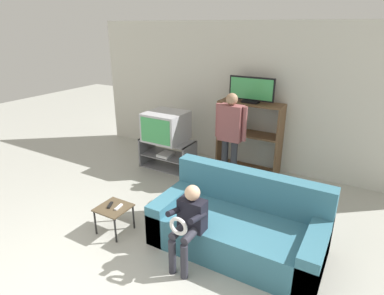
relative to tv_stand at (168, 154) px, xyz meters
name	(u,v)px	position (x,y,z in m)	size (l,w,h in m)	color
wall_back	(245,96)	(1.09, 0.94, 1.03)	(6.40, 0.06, 2.60)	beige
tv_stand	(168,154)	(0.00, 0.00, 0.00)	(1.00, 0.49, 0.54)	slate
television_main	(166,126)	(-0.02, 0.01, 0.54)	(0.69, 0.67, 0.52)	#B2B2B7
media_shelf	(249,136)	(1.33, 0.67, 0.38)	(1.13, 0.40, 1.27)	brown
television_flat	(251,91)	(1.32, 0.65, 1.21)	(0.80, 0.20, 0.44)	black
folding_stool	(198,174)	(1.11, -0.83, 0.20)	(0.41, 0.39, 0.57)	#B7B7BC
snack_table	(114,210)	(0.54, -2.00, 0.04)	(0.39, 0.39, 0.36)	brown
remote_control_black	(110,205)	(0.48, -2.00, 0.10)	(0.04, 0.14, 0.02)	black
remote_control_white	(119,207)	(0.60, -1.98, 0.10)	(0.04, 0.14, 0.02)	silver
couch	(239,226)	(2.03, -1.47, 0.01)	(1.97, 0.98, 0.86)	teal
person_standing_adult	(230,131)	(1.25, -0.01, 0.66)	(0.53, 0.20, 1.54)	#2D2D33
person_seated_child	(188,221)	(1.67, -2.04, 0.29)	(0.33, 0.43, 0.94)	#2D2D38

